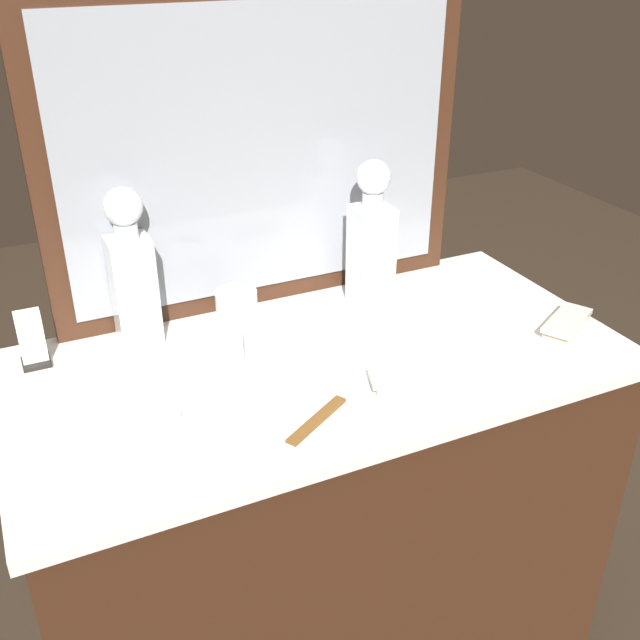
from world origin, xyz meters
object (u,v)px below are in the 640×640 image
object	(u,v)px
crystal_decanter_far_left	(133,282)
tortoiseshell_comb	(317,420)
crystal_tumbler_rear	(237,316)
napkin_holder	(32,342)
porcelain_dish	(163,414)
crystal_decanter_right	(371,248)
silver_brush_center	(411,379)
crystal_tumbler_center	(220,353)
silver_brush_front	(567,323)

from	to	relation	value
crystal_decanter_far_left	tortoiseshell_comb	world-z (taller)	crystal_decanter_far_left
tortoiseshell_comb	crystal_tumbler_rear	bearing A→B (deg)	93.78
napkin_holder	porcelain_dish	bearing A→B (deg)	-57.27
crystal_decanter_far_left	porcelain_dish	xyz separation A→B (m)	(-0.03, -0.27, -0.12)
crystal_decanter_right	tortoiseshell_comb	distance (m)	0.46
crystal_decanter_far_left	crystal_tumbler_rear	size ratio (longest dim) A/B	3.15
crystal_decanter_far_left	silver_brush_center	world-z (taller)	crystal_decanter_far_left
crystal_tumbler_center	tortoiseshell_comb	xyz separation A→B (m)	(0.10, -0.20, -0.04)
silver_brush_center	porcelain_dish	world-z (taller)	silver_brush_center
crystal_decanter_right	silver_brush_center	bearing A→B (deg)	-105.56
crystal_decanter_far_left	crystal_decanter_right	world-z (taller)	crystal_decanter_right
crystal_decanter_far_left	crystal_tumbler_rear	distance (m)	0.21
tortoiseshell_comb	napkin_holder	bearing A→B (deg)	135.89
porcelain_dish	napkin_holder	distance (m)	0.32
crystal_tumbler_center	silver_brush_center	distance (m)	0.34
crystal_tumbler_center	silver_brush_front	size ratio (longest dim) A/B	0.67
silver_brush_front	napkin_holder	world-z (taller)	napkin_holder
crystal_decanter_right	porcelain_dish	distance (m)	0.57
silver_brush_front	napkin_holder	distance (m)	1.03
crystal_decanter_far_left	silver_brush_center	distance (m)	0.55
crystal_tumbler_center	silver_brush_front	xyz separation A→B (m)	(0.68, -0.13, -0.03)
crystal_tumbler_rear	porcelain_dish	world-z (taller)	crystal_tumbler_rear
crystal_decanter_far_left	porcelain_dish	distance (m)	0.30
crystal_decanter_right	napkin_holder	bearing A→B (deg)	176.50
crystal_decanter_far_left	crystal_tumbler_rear	world-z (taller)	crystal_decanter_far_left
crystal_tumbler_center	porcelain_dish	size ratio (longest dim) A/B	1.66
silver_brush_front	porcelain_dish	xyz separation A→B (m)	(-0.81, 0.05, -0.01)
porcelain_dish	tortoiseshell_comb	size ratio (longest dim) A/B	0.44
crystal_decanter_right	silver_brush_front	xyz separation A→B (m)	(0.30, -0.27, -0.11)
crystal_decanter_far_left	crystal_tumbler_rear	xyz separation A→B (m)	(0.18, -0.07, -0.08)
crystal_tumbler_center	napkin_holder	distance (m)	0.35
crystal_tumbler_center	silver_brush_center	xyz separation A→B (m)	(0.29, -0.18, -0.03)
crystal_tumbler_center	napkin_holder	bearing A→B (deg)	148.87
silver_brush_front	porcelain_dish	distance (m)	0.81
crystal_tumbler_center	silver_brush_center	bearing A→B (deg)	-31.22
porcelain_dish	crystal_tumbler_rear	bearing A→B (deg)	45.06
crystal_tumbler_center	napkin_holder	xyz separation A→B (m)	(-0.30, 0.18, 0.00)
silver_brush_center	silver_brush_front	bearing A→B (deg)	6.56
crystal_decanter_right	silver_brush_center	size ratio (longest dim) A/B	1.98
silver_brush_front	silver_brush_center	xyz separation A→B (m)	(-0.39, -0.04, 0.00)
crystal_decanter_right	tortoiseshell_comb	bearing A→B (deg)	-129.63
crystal_decanter_right	crystal_tumbler_center	size ratio (longest dim) A/B	3.09
tortoiseshell_comb	crystal_decanter_far_left	bearing A→B (deg)	116.90
silver_brush_center	porcelain_dish	distance (m)	0.43
crystal_decanter_far_left	silver_brush_front	bearing A→B (deg)	-22.34
crystal_decanter_far_left	crystal_tumbler_rear	bearing A→B (deg)	-21.61
silver_brush_front	tortoiseshell_comb	xyz separation A→B (m)	(-0.58, -0.07, -0.01)
silver_brush_front	silver_brush_center	world-z (taller)	same
silver_brush_center	porcelain_dish	bearing A→B (deg)	167.58
tortoiseshell_comb	napkin_holder	size ratio (longest dim) A/B	1.25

